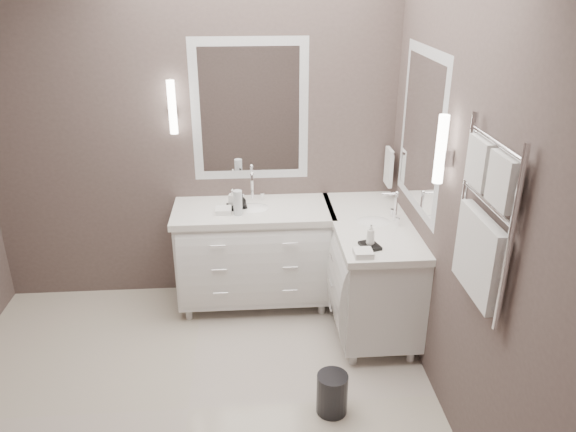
{
  "coord_description": "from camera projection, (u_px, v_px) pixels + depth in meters",
  "views": [
    {
      "loc": [
        0.42,
        -2.79,
        2.54
      ],
      "look_at": [
        0.68,
        0.7,
        1.0
      ],
      "focal_mm": 35.0,
      "sensor_mm": 36.0,
      "label": 1
    }
  ],
  "objects": [
    {
      "name": "floor",
      "position": [
        188.0,
        409.0,
        3.54
      ],
      "size": [
        3.2,
        3.0,
        0.01
      ],
      "primitive_type": "cube",
      "color": "beige",
      "rests_on": "ground"
    },
    {
      "name": "wall_back",
      "position": [
        193.0,
        137.0,
        4.37
      ],
      "size": [
        3.2,
        0.01,
        2.7
      ],
      "primitive_type": "cube",
      "color": "#524441",
      "rests_on": "floor"
    },
    {
      "name": "wall_front",
      "position": [
        109.0,
        418.0,
        1.62
      ],
      "size": [
        3.2,
        0.01,
        2.7
      ],
      "primitive_type": "cube",
      "color": "#524441",
      "rests_on": "floor"
    },
    {
      "name": "wall_right",
      "position": [
        463.0,
        204.0,
        3.11
      ],
      "size": [
        0.01,
        3.0,
        2.7
      ],
      "primitive_type": "cube",
      "color": "#524441",
      "rests_on": "floor"
    },
    {
      "name": "vanity_back",
      "position": [
        254.0,
        250.0,
        4.49
      ],
      "size": [
        1.24,
        0.59,
        0.97
      ],
      "color": "white",
      "rests_on": "floor"
    },
    {
      "name": "vanity_right",
      "position": [
        370.0,
        265.0,
        4.26
      ],
      "size": [
        0.59,
        1.24,
        0.97
      ],
      "color": "white",
      "rests_on": "floor"
    },
    {
      "name": "mirror_back",
      "position": [
        250.0,
        111.0,
        4.31
      ],
      "size": [
        0.9,
        0.02,
        1.1
      ],
      "color": "white",
      "rests_on": "wall_back"
    },
    {
      "name": "mirror_right",
      "position": [
        421.0,
        131.0,
        3.76
      ],
      "size": [
        0.02,
        0.9,
        1.1
      ],
      "color": "white",
      "rests_on": "wall_right"
    },
    {
      "name": "sconce_back",
      "position": [
        172.0,
        108.0,
        4.19
      ],
      "size": [
        0.06,
        0.06,
        0.4
      ],
      "color": "white",
      "rests_on": "wall_back"
    },
    {
      "name": "sconce_right",
      "position": [
        441.0,
        151.0,
        3.21
      ],
      "size": [
        0.06,
        0.06,
        0.4
      ],
      "color": "white",
      "rests_on": "wall_right"
    },
    {
      "name": "towel_bar_corner",
      "position": [
        389.0,
        166.0,
        4.44
      ],
      "size": [
        0.03,
        0.22,
        0.3
      ],
      "color": "white",
      "rests_on": "wall_right"
    },
    {
      "name": "towel_ladder",
      "position": [
        483.0,
        228.0,
        2.72
      ],
      "size": [
        0.06,
        0.58,
        0.9
      ],
      "color": "white",
      "rests_on": "wall_right"
    },
    {
      "name": "waste_bin",
      "position": [
        332.0,
        393.0,
        3.47
      ],
      "size": [
        0.25,
        0.25,
        0.27
      ],
      "primitive_type": "cylinder",
      "rotation": [
        0.0,
        0.0,
        -0.4
      ],
      "color": "black",
      "rests_on": "floor"
    },
    {
      "name": "amenity_tray_back",
      "position": [
        237.0,
        207.0,
        4.34
      ],
      "size": [
        0.16,
        0.13,
        0.02
      ],
      "primitive_type": "cube",
      "rotation": [
        0.0,
        0.0,
        0.11
      ],
      "color": "black",
      "rests_on": "vanity_back"
    },
    {
      "name": "amenity_tray_right",
      "position": [
        370.0,
        246.0,
        3.73
      ],
      "size": [
        0.14,
        0.17,
        0.02
      ],
      "primitive_type": "cube",
      "rotation": [
        0.0,
        0.0,
        0.29
      ],
      "color": "black",
      "rests_on": "vanity_right"
    },
    {
      "name": "water_bottle",
      "position": [
        238.0,
        203.0,
        4.19
      ],
      "size": [
        0.08,
        0.08,
        0.19
      ],
      "primitive_type": "cylinder",
      "rotation": [
        0.0,
        0.0,
        0.19
      ],
      "color": "silver",
      "rests_on": "vanity_back"
    },
    {
      "name": "soap_bottle_a",
      "position": [
        233.0,
        197.0,
        4.33
      ],
      "size": [
        0.07,
        0.07,
        0.12
      ],
      "primitive_type": "imported",
      "rotation": [
        0.0,
        0.0,
        -0.23
      ],
      "color": "white",
      "rests_on": "amenity_tray_back"
    },
    {
      "name": "soap_bottle_b",
      "position": [
        240.0,
        200.0,
        4.29
      ],
      "size": [
        0.11,
        0.11,
        0.12
      ],
      "primitive_type": "imported",
      "rotation": [
        0.0,
        0.0,
        -0.28
      ],
      "color": "black",
      "rests_on": "amenity_tray_back"
    },
    {
      "name": "soap_bottle_c",
      "position": [
        371.0,
        234.0,
        3.69
      ],
      "size": [
        0.08,
        0.08,
        0.15
      ],
      "primitive_type": "imported",
      "rotation": [
        0.0,
        0.0,
        0.42
      ],
      "color": "white",
      "rests_on": "amenity_tray_right"
    }
  ]
}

